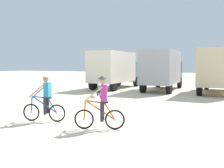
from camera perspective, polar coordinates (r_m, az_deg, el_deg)
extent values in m
plane|color=beige|center=(10.47, -10.19, -7.58)|extent=(120.00, 120.00, 0.00)
cube|color=beige|center=(21.92, 0.09, 4.07)|extent=(2.81, 5.38, 2.70)
cube|color=#4C6B9E|center=(25.00, 3.69, 2.97)|extent=(2.31, 1.67, 2.00)
cube|color=black|center=(25.63, 4.33, 3.79)|extent=(2.02, 0.24, 0.80)
cylinder|color=black|center=(25.38, 1.48, 0.74)|extent=(0.40, 1.02, 1.00)
cylinder|color=black|center=(24.56, 5.76, 0.59)|extent=(0.40, 1.02, 1.00)
cylinder|color=black|center=(21.03, -4.51, -0.06)|extent=(0.40, 1.02, 1.00)
cylinder|color=black|center=(20.02, 0.45, -0.28)|extent=(0.40, 1.02, 1.00)
cube|color=#9E9EA3|center=(20.46, 11.52, 3.94)|extent=(2.52, 5.26, 2.70)
cube|color=#2D2D33|center=(23.79, 13.31, 2.78)|extent=(2.24, 1.55, 2.00)
cube|color=black|center=(24.47, 13.64, 3.64)|extent=(2.03, 0.13, 0.80)
cylinder|color=black|center=(23.96, 10.83, 0.44)|extent=(0.34, 1.01, 1.00)
cylinder|color=black|center=(23.57, 15.66, 0.28)|extent=(0.34, 1.01, 1.00)
cylinder|color=black|center=(19.16, 7.35, -0.54)|extent=(0.34, 1.01, 1.00)
cylinder|color=black|center=(18.67, 13.35, -0.75)|extent=(0.34, 1.01, 1.00)
cube|color=#CCB78E|center=(19.75, 23.61, 3.63)|extent=(2.75, 5.35, 2.70)
cube|color=silver|center=(23.15, 24.06, 2.46)|extent=(2.30, 1.65, 2.00)
cube|color=black|center=(23.85, 24.17, 3.35)|extent=(2.02, 0.22, 0.80)
cylinder|color=black|center=(23.18, 21.45, 0.06)|extent=(0.39, 1.02, 1.00)
cylinder|color=black|center=(18.23, 19.95, -1.03)|extent=(0.39, 1.02, 1.00)
torus|color=black|center=(9.98, -18.51, -6.35)|extent=(0.67, 0.22, 0.68)
cylinder|color=silver|center=(9.98, -18.51, -6.35)|extent=(0.10, 0.10, 0.08)
torus|color=black|center=(9.55, -12.86, -6.71)|extent=(0.67, 0.22, 0.68)
cylinder|color=silver|center=(9.55, -12.86, -6.71)|extent=(0.10, 0.10, 0.08)
cylinder|color=blue|center=(9.69, -15.65, -4.69)|extent=(1.01, 0.30, 0.68)
cylinder|color=blue|center=(9.72, -16.62, -3.01)|extent=(0.65, 0.21, 0.13)
cylinder|color=blue|center=(9.56, -13.85, -5.01)|extent=(0.39, 0.14, 0.59)
cylinder|color=blue|center=(9.91, -18.43, -4.54)|extent=(0.11, 0.07, 0.64)
cylinder|color=silver|center=(9.86, -18.35, -2.71)|extent=(0.16, 0.51, 0.04)
cube|color=black|center=(9.59, -14.84, -3.14)|extent=(0.26, 0.18, 0.06)
cube|color=teal|center=(9.56, -14.99, -1.29)|extent=(0.27, 0.36, 0.56)
sphere|color=#A87A5B|center=(9.55, -15.37, 1.11)|extent=(0.22, 0.22, 0.22)
cone|color=tan|center=(9.54, -15.39, 1.89)|extent=(0.32, 0.32, 0.10)
cylinder|color=#26262B|center=(9.54, -15.56, -5.00)|extent=(0.12, 0.12, 0.66)
cylinder|color=#26262B|center=(9.78, -14.93, -4.76)|extent=(0.12, 0.12, 0.66)
cylinder|color=#A87A5B|center=(9.54, -17.28, -1.44)|extent=(0.61, 0.24, 0.53)
cylinder|color=#A87A5B|center=(9.86, -16.37, -1.23)|extent=(0.63, 0.16, 0.53)
torus|color=black|center=(8.36, -6.61, -8.25)|extent=(0.66, 0.28, 0.68)
cylinder|color=silver|center=(8.36, -6.61, -8.25)|extent=(0.10, 0.10, 0.08)
torus|color=black|center=(8.24, 0.68, -8.41)|extent=(0.66, 0.28, 0.68)
cylinder|color=silver|center=(8.24, 0.68, -8.41)|extent=(0.10, 0.10, 0.08)
cylinder|color=#E05119|center=(8.21, -2.83, -6.17)|extent=(0.99, 0.38, 0.68)
cylinder|color=#E05119|center=(8.19, -4.04, -4.22)|extent=(0.64, 0.26, 0.13)
cylinder|color=#E05119|center=(8.19, -0.54, -6.48)|extent=(0.38, 0.17, 0.59)
cylinder|color=#E05119|center=(8.29, -6.46, -6.09)|extent=(0.11, 0.08, 0.64)
cylinder|color=silver|center=(8.23, -6.31, -3.91)|extent=(0.20, 0.50, 0.04)
cube|color=black|center=(8.15, -1.75, -4.32)|extent=(0.27, 0.19, 0.06)
cube|color=#AD2D8C|center=(8.11, -1.90, -2.16)|extent=(0.29, 0.37, 0.56)
sphere|color=tan|center=(8.08, -2.33, 0.67)|extent=(0.22, 0.22, 0.22)
cone|color=#333333|center=(8.07, -2.33, 1.59)|extent=(0.32, 0.32, 0.10)
cylinder|color=#26262B|center=(8.08, -2.40, -6.56)|extent=(0.12, 0.12, 0.66)
cylinder|color=#26262B|center=(8.34, -2.21, -6.22)|extent=(0.12, 0.12, 0.66)
cylinder|color=tan|center=(7.97, -4.44, -2.39)|extent=(0.60, 0.29, 0.53)
cylinder|color=tan|center=(8.33, -4.09, -2.09)|extent=(0.62, 0.21, 0.53)
torus|color=black|center=(17.15, -3.37, -1.64)|extent=(0.45, 0.59, 0.68)
torus|color=black|center=(16.12, -2.74, -2.03)|extent=(0.45, 0.59, 0.68)
cube|color=green|center=(16.61, -3.07, -0.87)|extent=(0.56, 0.75, 0.36)
cylinder|color=silver|center=(17.05, -3.35, 0.38)|extent=(0.43, 0.32, 0.04)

